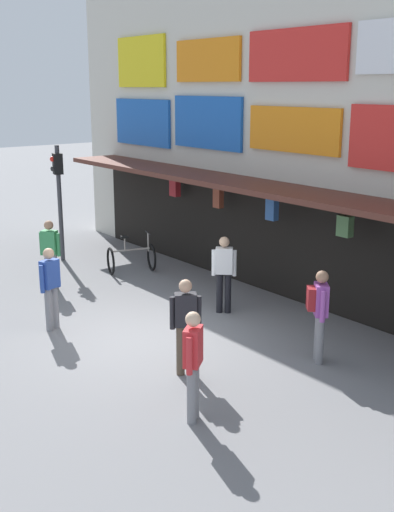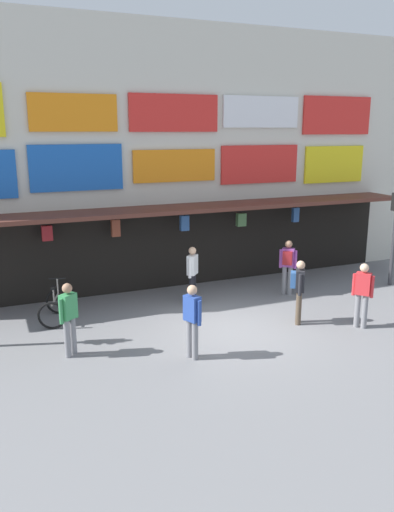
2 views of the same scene
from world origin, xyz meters
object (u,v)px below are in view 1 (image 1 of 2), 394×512
(pedestrian_in_black, at_px, (319,309))
(pedestrian_in_green, at_px, (193,360))
(pedestrian_in_red, at_px, (224,270))
(traffic_light_near, at_px, (58,184))
(pedestrian_in_white, at_px, (50,251))
(pedestrian_in_purple, at_px, (186,319))
(bicycle_parked, at_px, (132,258))
(pedestrian_in_yellow, at_px, (50,284))

(pedestrian_in_black, bearing_deg, pedestrian_in_green, -84.66)
(pedestrian_in_red, height_order, pedestrian_in_green, same)
(traffic_light_near, distance_m, pedestrian_in_green, 9.73)
(pedestrian_in_white, bearing_deg, pedestrian_in_black, 15.14)
(pedestrian_in_green, xyz_separation_m, pedestrian_in_purple, (-1.32, 0.86, 0.04))
(bicycle_parked, height_order, pedestrian_in_green, pedestrian_in_green)
(traffic_light_near, xyz_separation_m, pedestrian_in_white, (2.26, -1.40, -1.19))
(bicycle_parked, height_order, pedestrian_in_purple, pedestrian_in_purple)
(pedestrian_in_black, bearing_deg, pedestrian_in_red, 173.34)
(pedestrian_in_red, xyz_separation_m, pedestrian_in_purple, (1.92, -2.48, 0.04))
(traffic_light_near, relative_size, pedestrian_in_yellow, 1.90)
(traffic_light_near, distance_m, pedestrian_in_white, 2.91)
(pedestrian_in_white, xyz_separation_m, pedestrian_in_yellow, (2.44, -1.16, 0.00))
(bicycle_parked, xyz_separation_m, pedestrian_in_black, (6.79, -0.44, 0.59))
(bicycle_parked, xyz_separation_m, pedestrian_in_red, (3.83, -0.09, 0.55))
(pedestrian_in_green, relative_size, pedestrian_in_white, 1.00)
(pedestrian_in_purple, bearing_deg, pedestrian_in_green, -33.13)
(pedestrian_in_red, distance_m, pedestrian_in_purple, 3.14)
(bicycle_parked, bearing_deg, pedestrian_in_green, -25.88)
(pedestrian_in_black, height_order, pedestrian_in_green, same)
(pedestrian_in_green, distance_m, pedestrian_in_yellow, 4.61)
(bicycle_parked, distance_m, pedestrian_in_black, 6.83)
(pedestrian_in_red, height_order, pedestrian_in_purple, same)
(pedestrian_in_red, bearing_deg, pedestrian_in_green, -45.85)
(pedestrian_in_green, bearing_deg, pedestrian_in_white, 170.68)
(pedestrian_in_black, bearing_deg, bicycle_parked, 176.32)
(pedestrian_in_green, relative_size, pedestrian_in_yellow, 1.00)
(pedestrian_in_black, xyz_separation_m, pedestrian_in_green, (0.28, -2.99, -0.04))
(pedestrian_in_purple, bearing_deg, pedestrian_in_red, 127.82)
(pedestrian_in_white, xyz_separation_m, pedestrian_in_purple, (5.74, -0.30, 0.04))
(pedestrian_in_green, height_order, pedestrian_in_yellow, same)
(bicycle_parked, bearing_deg, traffic_light_near, -158.79)
(traffic_light_near, relative_size, pedestrian_in_black, 1.90)
(pedestrian_in_black, bearing_deg, traffic_light_near, -177.25)
(bicycle_parked, relative_size, pedestrian_in_black, 0.79)
(bicycle_parked, xyz_separation_m, pedestrian_in_purple, (5.75, -2.57, 0.59))
(bicycle_parked, distance_m, pedestrian_in_red, 3.87)
(traffic_light_near, relative_size, pedestrian_in_green, 1.90)
(pedestrian_in_black, relative_size, pedestrian_in_white, 1.00)
(traffic_light_near, height_order, pedestrian_in_green, traffic_light_near)
(pedestrian_in_black, xyz_separation_m, pedestrian_in_yellow, (-4.33, -3.00, -0.04))
(traffic_light_near, height_order, pedestrian_in_black, traffic_light_near)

